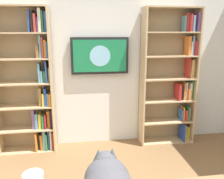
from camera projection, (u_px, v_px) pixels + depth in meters
wall_back at (98, 57)px, 3.53m from camera, size 4.52×0.06×2.70m
bookshelf_left at (173, 78)px, 3.60m from camera, size 0.83×0.28×2.07m
bookshelf_right at (31, 85)px, 3.32m from camera, size 0.80×0.28×2.06m
wall_mounted_tv at (100, 56)px, 3.44m from camera, size 0.84×0.07×0.53m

